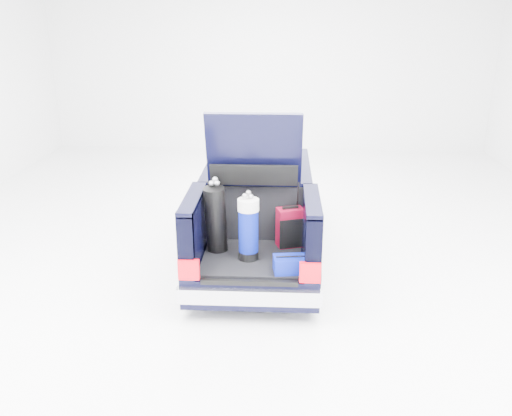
# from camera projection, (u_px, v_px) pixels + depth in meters

# --- Properties ---
(ground) EXTENTS (14.00, 14.00, 0.00)m
(ground) POSITION_uv_depth(u_px,v_px,m) (258.00, 251.00, 8.84)
(ground) COLOR white
(ground) RESTS_ON ground
(car) EXTENTS (1.87, 4.65, 2.47)m
(car) POSITION_uv_depth(u_px,v_px,m) (258.00, 210.00, 8.71)
(car) COLOR black
(car) RESTS_ON ground
(red_suitcase) EXTENTS (0.40, 0.33, 0.58)m
(red_suitcase) POSITION_uv_depth(u_px,v_px,m) (290.00, 227.00, 7.49)
(red_suitcase) COLOR #620317
(red_suitcase) RESTS_ON car
(black_golf_bag) EXTENTS (0.37, 0.43, 1.03)m
(black_golf_bag) POSITION_uv_depth(u_px,v_px,m) (216.00, 219.00, 7.26)
(black_golf_bag) COLOR black
(black_golf_bag) RESTS_ON car
(blue_golf_bag) EXTENTS (0.33, 0.33, 0.94)m
(blue_golf_bag) POSITION_uv_depth(u_px,v_px,m) (248.00, 229.00, 7.05)
(blue_golf_bag) COLOR black
(blue_golf_bag) RESTS_ON car
(blue_duffel) EXTENTS (0.44, 0.32, 0.22)m
(blue_duffel) POSITION_uv_depth(u_px,v_px,m) (290.00, 264.00, 6.80)
(blue_duffel) COLOR #05107A
(blue_duffel) RESTS_ON car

